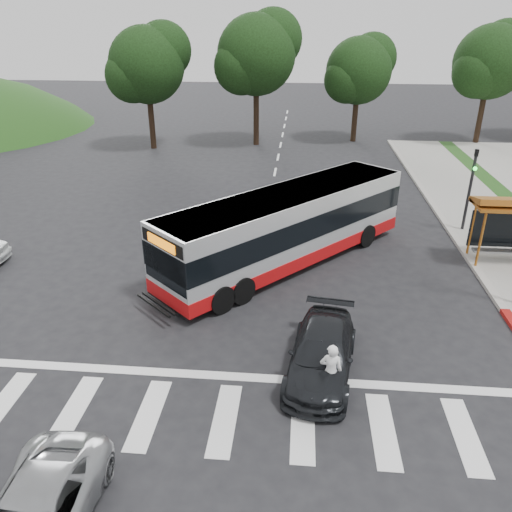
# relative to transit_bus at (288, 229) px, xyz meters

# --- Properties ---
(ground) EXTENTS (140.00, 140.00, 0.00)m
(ground) POSITION_rel_transit_bus_xyz_m (-1.28, -4.29, -1.54)
(ground) COLOR black
(ground) RESTS_ON ground
(sidewalk_east) EXTENTS (4.00, 40.00, 0.12)m
(sidewalk_east) POSITION_rel_transit_bus_xyz_m (9.72, 3.71, -1.48)
(sidewalk_east) COLOR gray
(sidewalk_east) RESTS_ON ground
(curb_east) EXTENTS (0.30, 40.00, 0.15)m
(curb_east) POSITION_rel_transit_bus_xyz_m (7.72, 3.71, -1.46)
(curb_east) COLOR #9E9991
(curb_east) RESTS_ON ground
(crosswalk_ladder) EXTENTS (18.00, 2.60, 0.01)m
(crosswalk_ladder) POSITION_rel_transit_bus_xyz_m (-1.28, -9.29, -1.53)
(crosswalk_ladder) COLOR silver
(crosswalk_ladder) RESTS_ON ground
(traffic_signal_ne_short) EXTENTS (0.18, 0.37, 4.00)m
(traffic_signal_ne_short) POSITION_rel_transit_bus_xyz_m (8.32, 4.21, 0.94)
(traffic_signal_ne_short) COLOR black
(traffic_signal_ne_short) RESTS_ON ground
(tree_ne_a) EXTENTS (6.16, 5.74, 9.30)m
(tree_ne_a) POSITION_rel_transit_bus_xyz_m (14.80, 23.78, 4.86)
(tree_ne_a) COLOR black
(tree_ne_a) RESTS_ON parking_lot
(tree_north_a) EXTENTS (6.60, 6.15, 10.17)m
(tree_north_a) POSITION_rel_transit_bus_xyz_m (-3.19, 21.78, 5.39)
(tree_north_a) COLOR black
(tree_north_a) RESTS_ON ground
(tree_north_b) EXTENTS (5.72, 5.33, 8.43)m
(tree_north_b) POSITION_rel_transit_bus_xyz_m (4.79, 23.77, 4.13)
(tree_north_b) COLOR black
(tree_north_b) RESTS_ON ground
(tree_north_c) EXTENTS (6.16, 5.74, 9.30)m
(tree_north_c) POSITION_rel_transit_bus_xyz_m (-11.20, 19.78, 4.76)
(tree_north_c) COLOR black
(tree_north_c) RESTS_ON ground
(transit_bus) EXTENTS (9.91, 10.53, 3.07)m
(transit_bus) POSITION_rel_transit_bus_xyz_m (0.00, 0.00, 0.00)
(transit_bus) COLOR silver
(transit_bus) RESTS_ON ground
(pedestrian) EXTENTS (0.62, 0.42, 1.65)m
(pedestrian) POSITION_rel_transit_bus_xyz_m (1.43, -8.13, -0.71)
(pedestrian) COLOR white
(pedestrian) RESTS_ON ground
(dark_sedan) EXTENTS (2.41, 4.62, 1.28)m
(dark_sedan) POSITION_rel_transit_bus_xyz_m (1.22, -7.12, -0.90)
(dark_sedan) COLOR black
(dark_sedan) RESTS_ON ground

